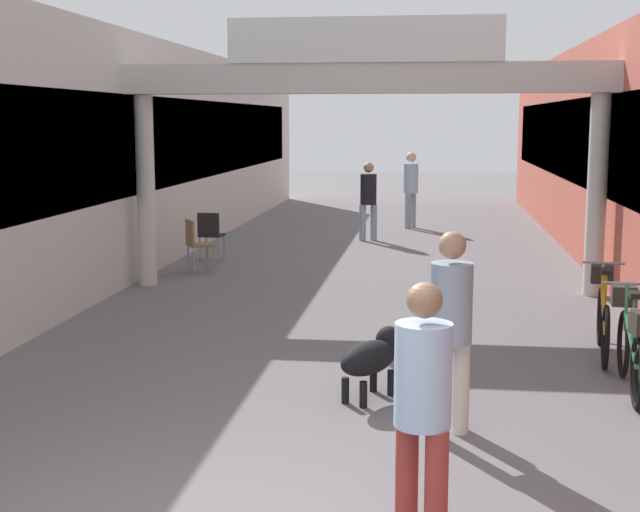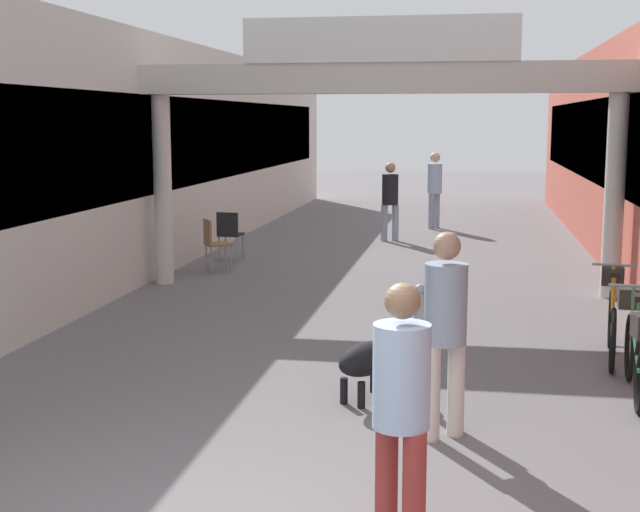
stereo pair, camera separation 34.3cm
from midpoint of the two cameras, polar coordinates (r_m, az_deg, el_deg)
storefront_left at (r=16.61m, az=-12.60°, el=6.49°), size 3.00×26.00×3.89m
arcade_sign_gateway at (r=13.17m, az=4.60°, el=9.99°), size 7.40×0.47×3.98m
pedestrian_with_dog at (r=7.14m, az=9.39°, el=-4.19°), size 0.48×0.48×1.67m
pedestrian_companion at (r=5.31m, az=7.09°, el=-9.13°), size 0.48×0.48×1.61m
pedestrian_carrying_crate at (r=18.74m, az=5.03°, el=3.82°), size 0.42×0.42×1.65m
pedestrian_elderly_walking at (r=21.02m, az=7.81°, el=4.54°), size 0.46×0.46×1.78m
dog_on_leash at (r=8.20m, az=4.58°, el=-6.44°), size 0.68×0.87×0.62m
bicycle_green_third at (r=8.89m, az=20.51°, el=-5.49°), size 0.46×1.69×0.98m
bicycle_orange_farthest at (r=10.10m, az=19.12°, el=-3.75°), size 0.46×1.68×0.98m
bollard_post_metal at (r=7.91m, az=7.63°, el=-5.74°), size 0.10×0.10×1.12m
cafe_chair_wood_nearer at (r=14.94m, az=-6.18°, el=1.01°), size 0.55×0.55×0.89m
cafe_chair_black_farther at (r=16.13m, az=-5.21°, el=1.59°), size 0.43×0.43×0.89m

